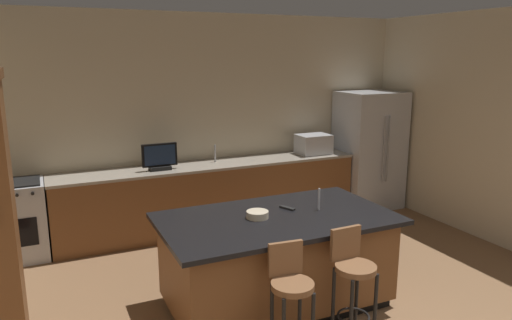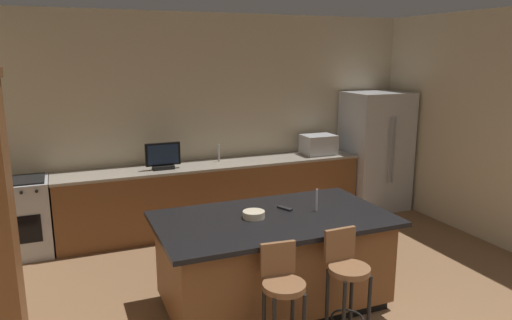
# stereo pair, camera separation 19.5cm
# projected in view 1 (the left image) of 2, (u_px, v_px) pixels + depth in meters

# --- Properties ---
(wall_back) EXTENTS (6.50, 0.12, 2.94)m
(wall_back) POSITION_uv_depth(u_px,v_px,m) (209.00, 120.00, 6.80)
(wall_back) COLOR beige
(wall_back) RESTS_ON ground_plane
(wall_right) EXTENTS (0.12, 4.90, 2.94)m
(wall_right) POSITION_uv_depth(u_px,v_px,m) (496.00, 129.00, 6.04)
(wall_right) COLOR beige
(wall_right) RESTS_ON ground_plane
(counter_back) EXTENTS (4.22, 0.62, 0.93)m
(counter_back) POSITION_uv_depth(u_px,v_px,m) (213.00, 196.00, 6.64)
(counter_back) COLOR brown
(counter_back) RESTS_ON ground_plane
(kitchen_island) EXTENTS (2.20, 1.25, 0.90)m
(kitchen_island) POSITION_uv_depth(u_px,v_px,m) (277.00, 260.00, 4.59)
(kitchen_island) COLOR black
(kitchen_island) RESTS_ON ground_plane
(refrigerator) EXTENTS (0.93, 0.80, 1.83)m
(refrigerator) POSITION_uv_depth(u_px,v_px,m) (369.00, 150.00, 7.52)
(refrigerator) COLOR #B7BABF
(refrigerator) RESTS_ON ground_plane
(range_oven) EXTENTS (0.72, 0.63, 0.95)m
(range_oven) POSITION_uv_depth(u_px,v_px,m) (14.00, 221.00, 5.63)
(range_oven) COLOR #B7BABF
(range_oven) RESTS_ON ground_plane
(microwave) EXTENTS (0.48, 0.36, 0.29)m
(microwave) POSITION_uv_depth(u_px,v_px,m) (313.00, 144.00, 7.16)
(microwave) COLOR #B7BABF
(microwave) RESTS_ON counter_back
(tv_monitor) EXTENTS (0.45, 0.16, 0.35)m
(tv_monitor) POSITION_uv_depth(u_px,v_px,m) (160.00, 158.00, 6.16)
(tv_monitor) COLOR black
(tv_monitor) RESTS_ON counter_back
(sink_faucet_back) EXTENTS (0.02, 0.02, 0.24)m
(sink_faucet_back) POSITION_uv_depth(u_px,v_px,m) (215.00, 153.00, 6.63)
(sink_faucet_back) COLOR #B2B2B7
(sink_faucet_back) RESTS_ON counter_back
(sink_faucet_island) EXTENTS (0.02, 0.02, 0.22)m
(sink_faucet_island) POSITION_uv_depth(u_px,v_px,m) (319.00, 199.00, 4.66)
(sink_faucet_island) COLOR #B2B2B7
(sink_faucet_island) RESTS_ON kitchen_island
(bar_stool_left) EXTENTS (0.34, 0.35, 0.94)m
(bar_stool_left) POSITION_uv_depth(u_px,v_px,m) (291.00, 293.00, 3.76)
(bar_stool_left) COLOR brown
(bar_stool_left) RESTS_ON ground_plane
(bar_stool_right) EXTENTS (0.34, 0.34, 0.99)m
(bar_stool_right) POSITION_uv_depth(u_px,v_px,m) (353.00, 276.00, 3.96)
(bar_stool_right) COLOR brown
(bar_stool_right) RESTS_ON ground_plane
(fruit_bowl) EXTENTS (0.21, 0.21, 0.07)m
(fruit_bowl) POSITION_uv_depth(u_px,v_px,m) (257.00, 215.00, 4.45)
(fruit_bowl) COLOR beige
(fruit_bowl) RESTS_ON kitchen_island
(tv_remote) EXTENTS (0.11, 0.17, 0.02)m
(tv_remote) POSITION_uv_depth(u_px,v_px,m) (287.00, 208.00, 4.71)
(tv_remote) COLOR black
(tv_remote) RESTS_ON kitchen_island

